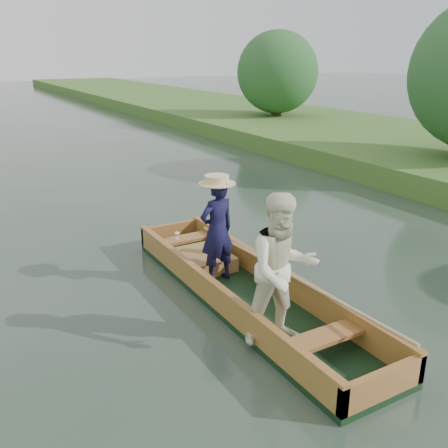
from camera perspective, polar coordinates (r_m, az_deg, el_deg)
ground at (r=6.96m, az=2.49°, el=-8.83°), size 120.00×120.00×0.00m
trees_far at (r=14.40m, az=-6.67°, el=16.15°), size 22.59×13.92×4.66m
punt at (r=6.41m, az=3.07°, el=-5.27°), size 1.28×5.00×1.85m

